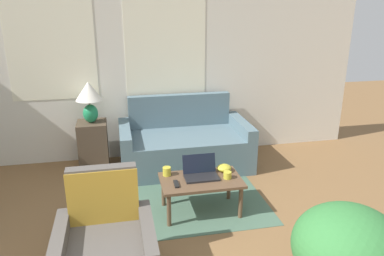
{
  "coord_description": "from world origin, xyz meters",
  "views": [
    {
      "loc": [
        -0.05,
        -1.23,
        2.14
      ],
      "look_at": [
        0.79,
        2.78,
        0.75
      ],
      "focal_mm": 35.0,
      "sensor_mm": 36.0,
      "label": 1
    }
  ],
  "objects_px": {
    "table_lamp": "(89,96)",
    "laptop": "(201,172)",
    "couch": "(184,145)",
    "coffee_table": "(201,183)",
    "potted_plant": "(348,250)",
    "cup_yellow": "(227,175)",
    "cup_navy": "(167,171)",
    "snack_bowl": "(224,168)",
    "armchair": "(106,255)",
    "tv_remote": "(176,184)"
  },
  "relations": [
    {
      "from": "table_lamp",
      "to": "laptop",
      "type": "distance_m",
      "value": 1.88
    },
    {
      "from": "couch",
      "to": "coffee_table",
      "type": "height_order",
      "value": "couch"
    },
    {
      "from": "couch",
      "to": "table_lamp",
      "type": "xyz_separation_m",
      "value": [
        -1.21,
        0.19,
        0.7
      ]
    },
    {
      "from": "potted_plant",
      "to": "table_lamp",
      "type": "bearing_deg",
      "value": 122.84
    },
    {
      "from": "cup_yellow",
      "to": "potted_plant",
      "type": "distance_m",
      "value": 1.51
    },
    {
      "from": "cup_navy",
      "to": "potted_plant",
      "type": "bearing_deg",
      "value": -57.2
    },
    {
      "from": "cup_yellow",
      "to": "snack_bowl",
      "type": "xyz_separation_m",
      "value": [
        0.02,
        0.17,
        0.0
      ]
    },
    {
      "from": "couch",
      "to": "armchair",
      "type": "distance_m",
      "value": 2.37
    },
    {
      "from": "cup_yellow",
      "to": "tv_remote",
      "type": "bearing_deg",
      "value": -176.17
    },
    {
      "from": "coffee_table",
      "to": "cup_navy",
      "type": "relative_size",
      "value": 9.1
    },
    {
      "from": "coffee_table",
      "to": "laptop",
      "type": "distance_m",
      "value": 0.12
    },
    {
      "from": "laptop",
      "to": "cup_yellow",
      "type": "relative_size",
      "value": 4.22
    },
    {
      "from": "laptop",
      "to": "snack_bowl",
      "type": "relative_size",
      "value": 2.3
    },
    {
      "from": "armchair",
      "to": "snack_bowl",
      "type": "bearing_deg",
      "value": 39.48
    },
    {
      "from": "couch",
      "to": "potted_plant",
      "type": "bearing_deg",
      "value": -76.17
    },
    {
      "from": "table_lamp",
      "to": "tv_remote",
      "type": "bearing_deg",
      "value": -59.65
    },
    {
      "from": "laptop",
      "to": "potted_plant",
      "type": "height_order",
      "value": "potted_plant"
    },
    {
      "from": "coffee_table",
      "to": "laptop",
      "type": "height_order",
      "value": "laptop"
    },
    {
      "from": "table_lamp",
      "to": "coffee_table",
      "type": "bearing_deg",
      "value": -51.05
    },
    {
      "from": "couch",
      "to": "cup_yellow",
      "type": "distance_m",
      "value": 1.31
    },
    {
      "from": "table_lamp",
      "to": "laptop",
      "type": "height_order",
      "value": "table_lamp"
    },
    {
      "from": "potted_plant",
      "to": "laptop",
      "type": "bearing_deg",
      "value": 114.83
    },
    {
      "from": "cup_navy",
      "to": "cup_yellow",
      "type": "distance_m",
      "value": 0.64
    },
    {
      "from": "armchair",
      "to": "couch",
      "type": "bearing_deg",
      "value": 64.54
    },
    {
      "from": "armchair",
      "to": "snack_bowl",
      "type": "distance_m",
      "value": 1.64
    },
    {
      "from": "armchair",
      "to": "coffee_table",
      "type": "height_order",
      "value": "armchair"
    },
    {
      "from": "laptop",
      "to": "cup_yellow",
      "type": "distance_m",
      "value": 0.28
    },
    {
      "from": "coffee_table",
      "to": "cup_navy",
      "type": "xyz_separation_m",
      "value": [
        -0.34,
        0.16,
        0.09
      ]
    },
    {
      "from": "tv_remote",
      "to": "potted_plant",
      "type": "distance_m",
      "value": 1.72
    },
    {
      "from": "armchair",
      "to": "coffee_table",
      "type": "relative_size",
      "value": 1.06
    },
    {
      "from": "couch",
      "to": "snack_bowl",
      "type": "height_order",
      "value": "couch"
    },
    {
      "from": "couch",
      "to": "snack_bowl",
      "type": "relative_size",
      "value": 11.03
    },
    {
      "from": "couch",
      "to": "cup_navy",
      "type": "distance_m",
      "value": 1.15
    },
    {
      "from": "cup_yellow",
      "to": "tv_remote",
      "type": "relative_size",
      "value": 0.56
    },
    {
      "from": "table_lamp",
      "to": "coffee_table",
      "type": "xyz_separation_m",
      "value": [
        1.15,
        -1.43,
        -0.65
      ]
    },
    {
      "from": "table_lamp",
      "to": "potted_plant",
      "type": "xyz_separation_m",
      "value": [
        1.87,
        -2.9,
        -0.51
      ]
    },
    {
      "from": "couch",
      "to": "potted_plant",
      "type": "xyz_separation_m",
      "value": [
        0.67,
        -2.72,
        0.2
      ]
    },
    {
      "from": "snack_bowl",
      "to": "tv_remote",
      "type": "distance_m",
      "value": 0.6
    },
    {
      "from": "table_lamp",
      "to": "tv_remote",
      "type": "height_order",
      "value": "table_lamp"
    },
    {
      "from": "laptop",
      "to": "cup_yellow",
      "type": "xyz_separation_m",
      "value": [
        0.26,
        -0.1,
        -0.01
      ]
    },
    {
      "from": "laptop",
      "to": "snack_bowl",
      "type": "height_order",
      "value": "laptop"
    },
    {
      "from": "cup_navy",
      "to": "snack_bowl",
      "type": "distance_m",
      "value": 0.63
    },
    {
      "from": "couch",
      "to": "laptop",
      "type": "relative_size",
      "value": 4.8
    },
    {
      "from": "potted_plant",
      "to": "armchair",
      "type": "bearing_deg",
      "value": 161.17
    },
    {
      "from": "potted_plant",
      "to": "snack_bowl",
      "type": "bearing_deg",
      "value": 104.93
    },
    {
      "from": "cup_navy",
      "to": "cup_yellow",
      "type": "relative_size",
      "value": 1.1
    },
    {
      "from": "cup_navy",
      "to": "snack_bowl",
      "type": "bearing_deg",
      "value": -2.5
    },
    {
      "from": "couch",
      "to": "table_lamp",
      "type": "relative_size",
      "value": 3.16
    },
    {
      "from": "cup_yellow",
      "to": "potted_plant",
      "type": "height_order",
      "value": "potted_plant"
    },
    {
      "from": "cup_yellow",
      "to": "potted_plant",
      "type": "relative_size",
      "value": 0.11
    }
  ]
}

